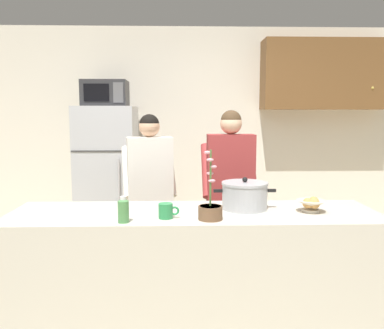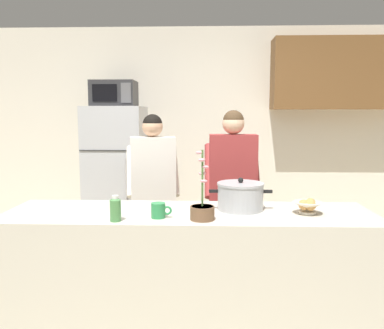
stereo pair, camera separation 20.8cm
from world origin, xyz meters
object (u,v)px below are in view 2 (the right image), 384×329
(cooking_pot, at_px, (240,196))
(bottle_near_edge, at_px, (115,209))
(refrigerator, at_px, (117,180))
(microwave, at_px, (114,94))
(coffee_mug, at_px, (159,210))
(bread_bowl, at_px, (308,206))
(person_near_pot, at_px, (153,181))
(person_by_sink, at_px, (233,181))
(potted_orchid, at_px, (202,209))

(cooking_pot, relative_size, bottle_near_edge, 2.68)
(refrigerator, height_order, microwave, microwave)
(coffee_mug, bearing_deg, bread_bowl, 7.70)
(bottle_near_edge, bearing_deg, cooking_pot, 22.65)
(cooking_pot, bearing_deg, bottle_near_edge, -157.35)
(person_near_pot, xyz_separation_m, person_by_sink, (0.71, -0.12, 0.02))
(microwave, bearing_deg, bread_bowl, -47.90)
(refrigerator, xyz_separation_m, person_near_pot, (0.54, -0.90, 0.14))
(potted_orchid, bearing_deg, person_near_pot, 111.74)
(potted_orchid, bearing_deg, bottle_near_edge, -174.23)
(refrigerator, bearing_deg, coffee_mug, -70.20)
(refrigerator, relative_size, potted_orchid, 3.82)
(person_near_pot, bearing_deg, bottle_near_edge, -93.24)
(refrigerator, bearing_deg, person_near_pot, -59.07)
(microwave, height_order, person_near_pot, microwave)
(refrigerator, bearing_deg, microwave, -89.93)
(person_near_pot, relative_size, bottle_near_edge, 9.85)
(person_by_sink, bearing_deg, microwave, 141.50)
(refrigerator, relative_size, person_near_pot, 1.05)
(microwave, xyz_separation_m, bread_bowl, (1.68, -1.86, -0.83))
(microwave, distance_m, person_by_sink, 1.79)
(person_near_pot, height_order, potted_orchid, person_near_pot)
(person_by_sink, xyz_separation_m, potted_orchid, (-0.25, -1.03, -0.01))
(person_near_pot, bearing_deg, cooking_pot, -50.79)
(microwave, height_order, bottle_near_edge, microwave)
(microwave, relative_size, person_by_sink, 0.30)
(microwave, xyz_separation_m, coffee_mug, (0.73, -1.99, -0.83))
(refrigerator, distance_m, bottle_near_edge, 2.16)
(refrigerator, height_order, cooking_pot, refrigerator)
(cooking_pot, height_order, bread_bowl, cooking_pot)
(refrigerator, relative_size, cooking_pot, 3.87)
(microwave, relative_size, bread_bowl, 2.44)
(person_by_sink, xyz_separation_m, bottle_near_edge, (-0.78, -1.09, 0.00))
(bread_bowl, height_order, potted_orchid, potted_orchid)
(microwave, relative_size, coffee_mug, 3.66)
(person_by_sink, height_order, bread_bowl, person_by_sink)
(coffee_mug, bearing_deg, person_by_sink, 62.18)
(bottle_near_edge, bearing_deg, person_by_sink, 54.37)
(refrigerator, height_order, bread_bowl, refrigerator)
(cooking_pot, xyz_separation_m, coffee_mug, (-0.53, -0.24, -0.05))
(cooking_pot, bearing_deg, microwave, 125.56)
(coffee_mug, bearing_deg, person_near_pot, 99.43)
(microwave, distance_m, bottle_near_edge, 2.28)
(microwave, bearing_deg, coffee_mug, -70.00)
(bottle_near_edge, bearing_deg, person_near_pot, 86.76)
(person_near_pot, relative_size, cooking_pot, 3.67)
(potted_orchid, bearing_deg, bread_bowl, 13.64)
(cooking_pot, relative_size, coffee_mug, 3.27)
(microwave, xyz_separation_m, bottle_near_edge, (0.47, -2.08, -0.80))
(person_by_sink, height_order, cooking_pot, person_by_sink)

